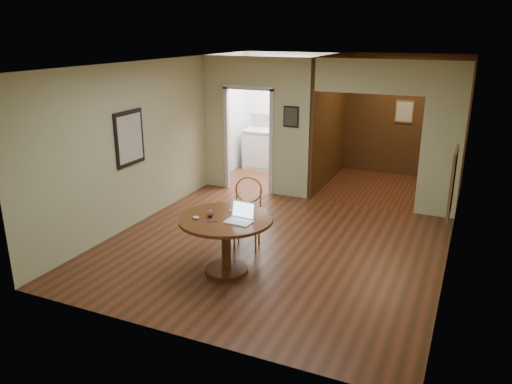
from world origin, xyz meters
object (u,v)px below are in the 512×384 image
at_px(open_laptop, 241,216).
at_px(chair, 247,209).
at_px(closed_laptop, 239,212).
at_px(dining_table, 226,232).

bearing_deg(open_laptop, chair, 113.74).
relative_size(open_laptop, closed_laptop, 1.20).
xyz_separation_m(dining_table, chair, (-0.11, 0.91, 0.01)).
height_order(chair, closed_laptop, chair).
bearing_deg(dining_table, chair, 96.61).
distance_m(dining_table, closed_laptop, 0.33).
distance_m(open_laptop, closed_laptop, 0.30).
relative_size(dining_table, open_laptop, 3.54).
bearing_deg(closed_laptop, chair, 106.87).
relative_size(dining_table, closed_laptop, 4.23).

